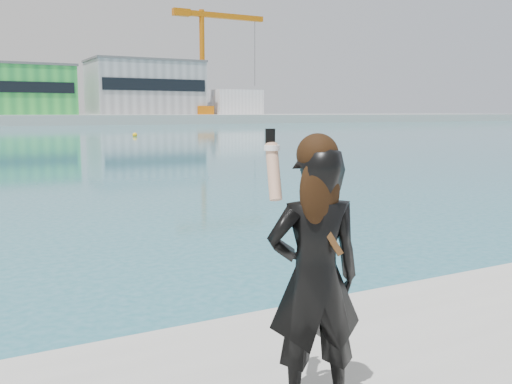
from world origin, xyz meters
TOP-DOWN VIEW (x-y plane):
  - warehouse_grey_right at (40.00, 127.98)m, footprint 25.50×15.35m
  - ancillary_shed at (62.00, 126.00)m, footprint 12.00×10.00m
  - dock_crane at (53.20, 122.00)m, footprint 23.00×4.00m
  - flagpole_right at (22.09, 121.00)m, footprint 1.28×0.16m
  - buoy_near at (15.43, 55.72)m, footprint 0.50×0.50m
  - woman at (-0.50, -0.57)m, footprint 0.64×0.51m

SIDE VIEW (x-z plane):
  - buoy_near at x=15.43m, z-range -0.25..0.25m
  - woman at x=-0.50m, z-range 0.81..2.44m
  - ancillary_shed at x=62.00m, z-range 2.00..8.00m
  - flagpole_right at x=22.09m, z-range 2.54..10.54m
  - warehouse_grey_right at x=40.00m, z-range 2.01..14.51m
  - dock_crane at x=53.20m, z-range 3.07..27.07m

